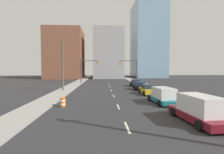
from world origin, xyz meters
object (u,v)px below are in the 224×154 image
(traffic_signal_right, at_px, (132,68))
(utility_pole_left_mid, at_px, (63,66))
(sedan_yellow, at_px, (148,90))
(box_truck_maroon, at_px, (199,109))
(sedan_navy, at_px, (136,83))
(box_truck_teal, at_px, (163,96))
(sedan_black, at_px, (140,86))
(traffic_barrel, at_px, (63,102))
(traffic_signal_left, at_px, (86,68))

(traffic_signal_right, bearing_deg, utility_pole_left_mid, -133.81)
(utility_pole_left_mid, xyz_separation_m, sedan_yellow, (14.06, -4.99, -3.81))
(box_truck_maroon, height_order, sedan_navy, box_truck_maroon)
(box_truck_teal, bearing_deg, sedan_black, 86.70)
(sedan_yellow, relative_size, sedan_navy, 1.00)
(traffic_signal_right, xyz_separation_m, sedan_yellow, (-0.98, -20.68, -3.54))
(box_truck_maroon, relative_size, sedan_black, 1.32)
(traffic_barrel, xyz_separation_m, sedan_navy, (11.69, 20.31, 0.21))
(utility_pole_left_mid, relative_size, sedan_black, 1.96)
(sedan_yellow, distance_m, sedan_black, 5.73)
(box_truck_teal, bearing_deg, utility_pole_left_mid, 136.53)
(box_truck_maroon, bearing_deg, traffic_signal_left, 104.67)
(traffic_barrel, relative_size, sedan_yellow, 0.21)
(box_truck_maroon, distance_m, box_truck_teal, 7.17)
(traffic_signal_left, bearing_deg, sedan_yellow, -61.16)
(sedan_yellow, bearing_deg, box_truck_teal, -91.07)
(traffic_barrel, distance_m, box_truck_maroon, 12.74)
(traffic_signal_left, distance_m, sedan_navy, 15.04)
(utility_pole_left_mid, bearing_deg, sedan_black, 3.01)
(traffic_signal_left, bearing_deg, box_truck_maroon, -71.90)
(utility_pole_left_mid, xyz_separation_m, sedan_black, (14.07, 0.74, -3.82))
(traffic_barrel, xyz_separation_m, sedan_black, (11.22, 13.90, 0.21))
(utility_pole_left_mid, xyz_separation_m, box_truck_teal, (13.96, -12.00, -3.64))
(utility_pole_left_mid, distance_m, box_truck_teal, 18.76)
(sedan_yellow, height_order, sedan_navy, sedan_yellow)
(traffic_signal_left, bearing_deg, sedan_navy, -35.75)
(traffic_signal_right, distance_m, utility_pole_left_mid, 21.74)
(utility_pole_left_mid, bearing_deg, box_truck_maroon, -53.72)
(utility_pole_left_mid, relative_size, sedan_yellow, 1.95)
(utility_pole_left_mid, xyz_separation_m, sedan_navy, (14.54, 7.15, -3.82))
(box_truck_teal, distance_m, sedan_navy, 19.16)
(sedan_navy, bearing_deg, box_truck_maroon, -94.16)
(utility_pole_left_mid, xyz_separation_m, traffic_barrel, (2.85, -13.16, -4.03))
(sedan_black, height_order, sedan_navy, sedan_navy)
(sedan_black, xyz_separation_m, sedan_navy, (0.47, 6.41, -0.00))
(traffic_signal_right, bearing_deg, traffic_barrel, -112.92)
(utility_pole_left_mid, xyz_separation_m, box_truck_maroon, (14.07, -19.17, -3.54))
(traffic_barrel, height_order, box_truck_maroon, box_truck_maroon)
(utility_pole_left_mid, distance_m, sedan_navy, 16.65)
(traffic_barrel, relative_size, box_truck_maroon, 0.16)
(box_truck_maroon, relative_size, sedan_yellow, 1.31)
(traffic_barrel, bearing_deg, sedan_yellow, 36.07)
(traffic_signal_right, relative_size, utility_pole_left_mid, 0.74)
(sedan_yellow, bearing_deg, traffic_signal_left, 118.60)
(sedan_yellow, bearing_deg, utility_pole_left_mid, 160.22)
(utility_pole_left_mid, relative_size, sedan_navy, 1.96)
(traffic_signal_right, bearing_deg, sedan_black, -93.74)
(sedan_yellow, xyz_separation_m, sedan_navy, (0.47, 12.14, -0.02))
(traffic_signal_left, distance_m, box_truck_maroon, 36.82)
(box_truck_maroon, xyz_separation_m, sedan_black, (0.00, 19.91, -0.28))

